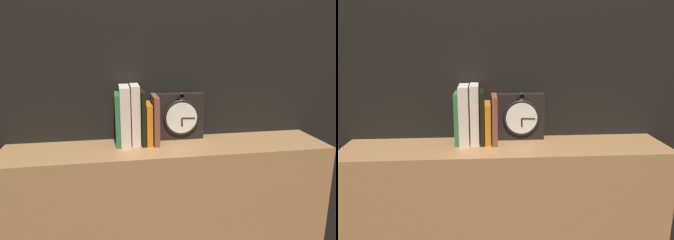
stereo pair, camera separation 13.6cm
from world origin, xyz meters
TOP-DOWN VIEW (x-y plane):
  - wall_back at (0.00, 0.17)m, footprint 6.00×0.05m
  - bookshelf at (0.00, 0.00)m, footprint 1.38×0.28m
  - clock at (0.07, 0.10)m, footprint 0.21×0.07m
  - book_slot0_green at (-0.21, 0.07)m, footprint 0.02×0.13m
  - book_slot1_cream at (-0.18, 0.06)m, footprint 0.04×0.14m
  - book_slot2_cream at (-0.13, 0.07)m, footprint 0.04×0.13m
  - book_slot3_black at (-0.10, 0.06)m, footprint 0.02×0.14m
  - book_slot4_orange at (-0.08, 0.06)m, footprint 0.02×0.13m
  - book_slot5_brown at (-0.05, 0.06)m, footprint 0.02×0.14m

SIDE VIEW (x-z plane):
  - bookshelf at x=0.00m, z-range 0.00..0.76m
  - book_slot4_orange at x=-0.08m, z-range 0.76..0.94m
  - clock at x=0.07m, z-range 0.76..0.97m
  - book_slot5_brown at x=-0.05m, z-range 0.76..0.97m
  - book_slot0_green at x=-0.21m, z-range 0.76..0.98m
  - book_slot3_black at x=-0.10m, z-range 0.76..0.99m
  - book_slot1_cream at x=-0.18m, z-range 0.76..1.01m
  - book_slot2_cream at x=-0.13m, z-range 0.76..1.02m
  - wall_back at x=0.00m, z-range 0.00..2.60m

